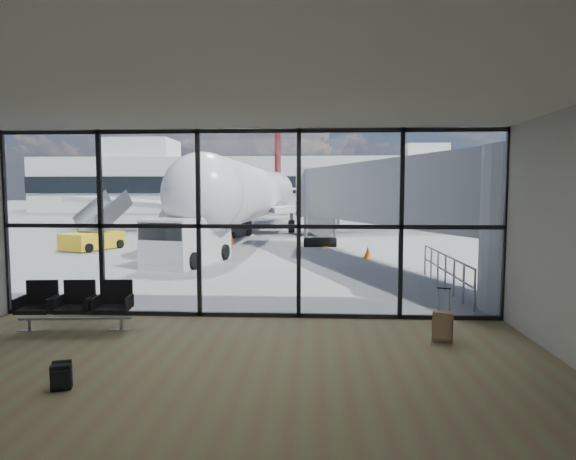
# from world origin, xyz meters

# --- Properties ---
(ground) EXTENTS (220.00, 220.00, 0.00)m
(ground) POSITION_xyz_m (0.00, 40.00, 0.00)
(ground) COLOR slate
(ground) RESTS_ON ground
(lounge_shell) EXTENTS (12.02, 8.01, 4.51)m
(lounge_shell) POSITION_xyz_m (0.00, -4.80, 2.65)
(lounge_shell) COLOR brown
(lounge_shell) RESTS_ON ground
(glass_curtain_wall) EXTENTS (12.10, 0.12, 4.50)m
(glass_curtain_wall) POSITION_xyz_m (0.00, 0.00, 2.25)
(glass_curtain_wall) COLOR white
(glass_curtain_wall) RESTS_ON ground
(jet_bridge) EXTENTS (8.00, 16.50, 4.33)m
(jet_bridge) POSITION_xyz_m (4.90, 7.07, 2.76)
(jet_bridge) COLOR #95979A
(jet_bridge) RESTS_ON ground
(apron_railing) EXTENTS (0.06, 5.46, 1.11)m
(apron_railing) POSITION_xyz_m (5.60, 3.50, 0.72)
(apron_railing) COLOR gray
(apron_railing) RESTS_ON ground
(far_terminal) EXTENTS (80.00, 12.20, 11.00)m
(far_terminal) POSITION_xyz_m (-0.59, 61.97, 4.21)
(far_terminal) COLOR silver
(far_terminal) RESTS_ON ground
(tree_0) EXTENTS (4.95, 4.95, 7.12)m
(tree_0) POSITION_xyz_m (-45.00, 72.00, 4.63)
(tree_0) COLOR #382619
(tree_0) RESTS_ON ground
(tree_1) EXTENTS (5.61, 5.61, 8.07)m
(tree_1) POSITION_xyz_m (-39.00, 72.00, 5.25)
(tree_1) COLOR #382619
(tree_1) RESTS_ON ground
(tree_2) EXTENTS (6.27, 6.27, 9.03)m
(tree_2) POSITION_xyz_m (-33.00, 72.00, 5.88)
(tree_2) COLOR #382619
(tree_2) RESTS_ON ground
(tree_3) EXTENTS (4.95, 4.95, 7.12)m
(tree_3) POSITION_xyz_m (-27.00, 72.00, 4.63)
(tree_3) COLOR #382619
(tree_3) RESTS_ON ground
(tree_4) EXTENTS (5.61, 5.61, 8.07)m
(tree_4) POSITION_xyz_m (-21.00, 72.00, 5.25)
(tree_4) COLOR #382619
(tree_4) RESTS_ON ground
(tree_5) EXTENTS (6.27, 6.27, 9.03)m
(tree_5) POSITION_xyz_m (-15.00, 72.00, 5.88)
(tree_5) COLOR #382619
(tree_5) RESTS_ON ground
(seating_row) EXTENTS (2.40, 0.86, 1.07)m
(seating_row) POSITION_xyz_m (-3.63, -1.23, 0.59)
(seating_row) COLOR gray
(seating_row) RESTS_ON ground
(backpack) EXTENTS (0.33, 0.33, 0.43)m
(backpack) POSITION_xyz_m (-2.28, -4.43, 0.21)
(backpack) COLOR black
(backpack) RESTS_ON ground
(suitcase) EXTENTS (0.45, 0.37, 1.09)m
(suitcase) POSITION_xyz_m (4.15, -1.73, 0.33)
(suitcase) COLOR brown
(suitcase) RESTS_ON ground
(airliner) EXTENTS (31.64, 36.62, 9.43)m
(airliner) POSITION_xyz_m (-2.84, 25.42, 2.87)
(airliner) COLOR silver
(airliner) RESTS_ON ground
(service_van) EXTENTS (2.99, 4.84, 1.96)m
(service_van) POSITION_xyz_m (-3.76, 8.47, 1.01)
(service_van) COLOR silver
(service_van) RESTS_ON ground
(belt_loader) EXTENTS (2.65, 3.89, 1.71)m
(belt_loader) POSITION_xyz_m (-3.88, 20.73, 0.57)
(belt_loader) COLOR black
(belt_loader) RESTS_ON ground
(mobile_stairs) EXTENTS (2.78, 3.86, 2.47)m
(mobile_stairs) POSITION_xyz_m (-10.02, 13.21, 0.59)
(mobile_stairs) COLOR yellow
(mobile_stairs) RESTS_ON ground
(traffic_cone_a) EXTENTS (0.47, 0.47, 0.67)m
(traffic_cone_a) POSITION_xyz_m (-3.23, 15.99, 0.32)
(traffic_cone_a) COLOR #EF4E0C
(traffic_cone_a) RESTS_ON ground
(traffic_cone_b) EXTENTS (0.40, 0.40, 0.57)m
(traffic_cone_b) POSITION_xyz_m (4.00, 10.43, 0.27)
(traffic_cone_b) COLOR orange
(traffic_cone_b) RESTS_ON ground
(traffic_cone_c) EXTENTS (0.44, 0.44, 0.63)m
(traffic_cone_c) POSITION_xyz_m (2.17, 14.97, 0.30)
(traffic_cone_c) COLOR #CE620A
(traffic_cone_c) RESTS_ON ground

